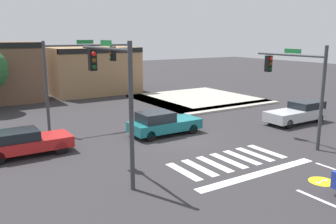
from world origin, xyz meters
TOP-DOWN VIEW (x-y plane):
  - ground_plane at (0.00, 0.00)m, footprint 120.00×120.00m
  - crosswalk_near at (0.00, -4.50)m, footprint 5.73×2.42m
  - bike_detector_marking at (1.57, -8.50)m, footprint 1.07×1.07m
  - curb_corner_northeast at (8.49, 9.42)m, footprint 10.00×10.60m
  - storefront_row at (-1.33, 19.11)m, footprint 16.45×7.02m
  - traffic_signal_southeast at (5.10, -4.11)m, footprint 0.32×4.64m
  - traffic_signal_southwest at (-5.41, -3.23)m, footprint 0.32×5.00m
  - traffic_signal_northwest at (-3.89, 5.49)m, footprint 5.86×0.32m
  - car_teal at (-0.26, 1.19)m, footprint 4.38×1.87m
  - car_red at (-8.15, 1.66)m, footprint 4.36×1.82m
  - car_silver at (9.28, -1.25)m, footprint 4.67×1.74m

SIDE VIEW (x-z plane):
  - ground_plane at x=0.00m, z-range 0.00..0.00m
  - bike_detector_marking at x=1.57m, z-range 0.00..0.01m
  - crosswalk_near at x=0.00m, z-range 0.00..0.01m
  - curb_corner_northeast at x=8.49m, z-range 0.00..0.15m
  - car_red at x=-8.15m, z-range 0.02..1.35m
  - car_teal at x=-0.26m, z-range -0.01..1.45m
  - car_silver at x=9.28m, z-range 0.01..1.44m
  - storefront_row at x=-1.33m, z-range -0.17..5.21m
  - traffic_signal_southeast at x=5.10m, z-range 0.96..6.43m
  - traffic_signal_northwest at x=-3.89m, z-range 1.18..6.85m
  - traffic_signal_southwest at x=-5.41m, z-range 1.15..6.92m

